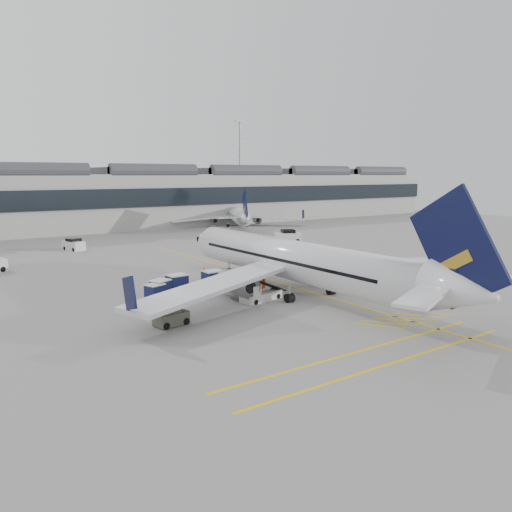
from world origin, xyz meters
TOP-DOWN VIEW (x-y plane):
  - ground at (0.00, 0.00)m, footprint 220.00×220.00m
  - terminal at (0.00, 71.93)m, footprint 200.00×20.45m
  - light_masts at (-1.67, 86.00)m, footprint 113.00×0.60m
  - apron_markings at (10.00, 10.00)m, footprint 0.25×60.00m
  - airliner_main at (8.40, 3.88)m, footprint 35.93×39.24m
  - airliner_far at (36.85, 59.34)m, footprint 26.57×29.31m
  - belt_loader at (4.23, 4.06)m, footprint 4.93×2.31m
  - baggage_cart_a at (-0.88, 10.15)m, footprint 1.94×1.65m
  - baggage_cart_b at (-3.71, 8.63)m, footprint 1.91×1.75m
  - baggage_cart_c at (2.67, 9.76)m, footprint 1.93×1.62m
  - baggage_cart_d at (-2.86, 9.37)m, footprint 2.13×2.00m
  - ramp_agent_a at (4.93, 9.98)m, footprint 0.69×0.61m
  - ramp_agent_b at (6.04, 6.32)m, footprint 0.87×0.70m
  - pushback_tug at (-5.40, 1.79)m, footprint 2.58×1.80m
  - safety_cone_nose at (6.98, 19.36)m, footprint 0.39×0.39m
  - safety_cone_engine at (14.00, 3.55)m, footprint 0.39×0.39m
  - service_van_mid at (-1.30, 43.70)m, footprint 2.67×3.80m
  - service_van_right at (29.79, 32.53)m, footprint 4.59×3.53m

SIDE VIEW (x-z plane):
  - ground at x=0.00m, z-range 0.00..0.00m
  - apron_markings at x=10.00m, z-range 0.00..0.01m
  - safety_cone_nose at x=6.98m, z-range 0.00..0.54m
  - safety_cone_engine at x=14.00m, z-range 0.00..0.54m
  - belt_loader at x=4.23m, z-range -0.41..1.55m
  - pushback_tug at x=-5.40m, z-range -0.07..1.27m
  - ramp_agent_a at x=4.93m, z-range 0.00..1.58m
  - service_van_mid at x=-1.30m, z-range -0.09..1.68m
  - ramp_agent_b at x=6.04m, z-range 0.00..1.71m
  - baggage_cart_b at x=-3.71m, z-range 0.06..1.70m
  - service_van_right at x=29.79m, z-range -0.11..2.00m
  - baggage_cart_d at x=-2.86m, z-range 0.06..1.85m
  - baggage_cart_a at x=-0.88m, z-range 0.07..1.99m
  - baggage_cart_c at x=2.67m, z-range 0.07..2.03m
  - airliner_far at x=36.85m, z-range -1.73..6.67m
  - airliner_main at x=8.40m, z-range -2.15..8.28m
  - terminal at x=0.00m, z-range -0.06..12.34m
  - light_masts at x=-1.67m, z-range 1.77..27.22m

